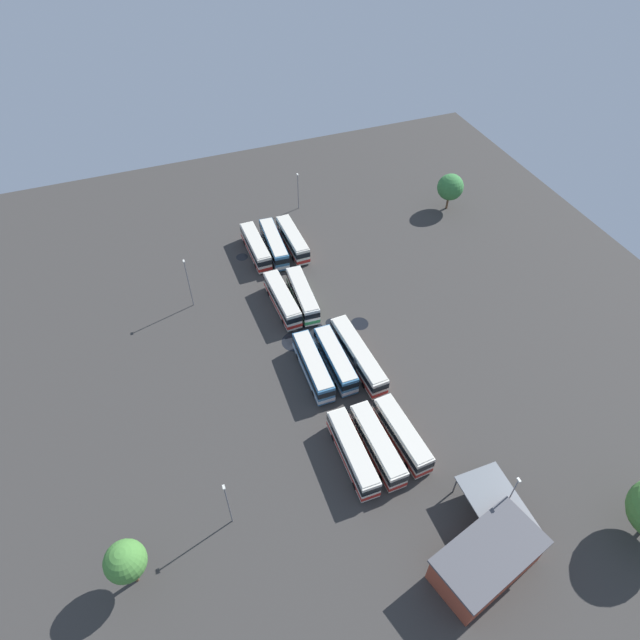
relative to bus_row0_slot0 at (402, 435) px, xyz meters
name	(u,v)px	position (x,y,z in m)	size (l,w,h in m)	color
ground_plane	(317,334)	(22.83, 3.50, -1.90)	(125.53, 125.53, 0.00)	#383533
bus_row0_slot0	(402,435)	(0.00, 0.00, 0.00)	(11.54, 3.37, 3.61)	silver
bus_row0_slot1	(377,445)	(-0.21, 3.73, 0.00)	(12.07, 2.92, 3.61)	silver
bus_row0_slot2	(353,453)	(-0.15, 7.24, 0.00)	(12.19, 2.76, 3.61)	silver
bus_row1_slot0	(358,355)	(14.84, -0.08, 0.00)	(14.69, 3.35, 3.61)	silver
bus_row1_slot1	(335,360)	(15.29, 3.44, 0.00)	(11.73, 2.72, 3.61)	teal
bus_row1_slot2	(313,366)	(15.27, 7.04, 0.00)	(12.09, 2.87, 3.61)	teal
bus_row2_slot1	(303,295)	(30.45, 3.32, 0.00)	(11.84, 3.28, 3.61)	silver
bus_row2_slot2	(282,299)	(30.70, 6.83, 0.00)	(12.01, 3.00, 3.61)	silver
bus_row3_slot0	(293,239)	(45.70, -0.08, 0.00)	(12.05, 2.78, 3.61)	silver
bus_row3_slot1	(274,244)	(45.66, 3.61, 0.00)	(12.56, 3.26, 3.61)	teal
bus_row3_slot2	(256,247)	(45.99, 7.04, 0.00)	(11.93, 2.76, 3.61)	silver
depot_building	(487,560)	(-18.13, -1.17, 0.63)	(9.66, 13.84, 5.02)	#99422D
maintenance_shelter	(499,508)	(-13.77, -5.51, 1.50)	(10.62, 5.91, 3.58)	slate
lamp_post_near_entrance	(228,503)	(-2.59, 24.03, 2.78)	(0.56, 0.28, 8.54)	slate
lamp_post_far_corner	(298,190)	(57.84, -5.44, 2.48)	(0.56, 0.28, 7.95)	slate
lamp_post_by_building	(511,495)	(-13.25, -7.15, 2.59)	(0.56, 0.28, 8.17)	slate
lamp_post_mid_lot	(188,282)	(36.67, 20.82, 3.35)	(0.56, 0.28, 9.67)	slate
tree_northwest	(450,187)	(46.97, -34.17, 3.08)	(5.29, 5.29, 7.64)	brown
tree_south_edge	(125,561)	(-5.46, 35.74, 3.43)	(4.55, 4.55, 7.63)	brown
puddle_back_corner	(360,324)	(22.58, -3.81, -1.90)	(2.95, 2.95, 0.01)	black
puddle_near_shelter	(332,323)	(24.37, 0.37, -1.90)	(2.14, 2.14, 0.01)	black
puddle_front_lane	(295,341)	(22.59, 7.35, -1.90)	(4.40, 4.40, 0.01)	black
puddle_between_rows	(242,257)	(46.33, 9.76, -1.90)	(2.19, 2.19, 0.01)	black
puddle_centre_drain	(311,330)	(24.00, 4.22, -1.90)	(4.40, 4.40, 0.01)	black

